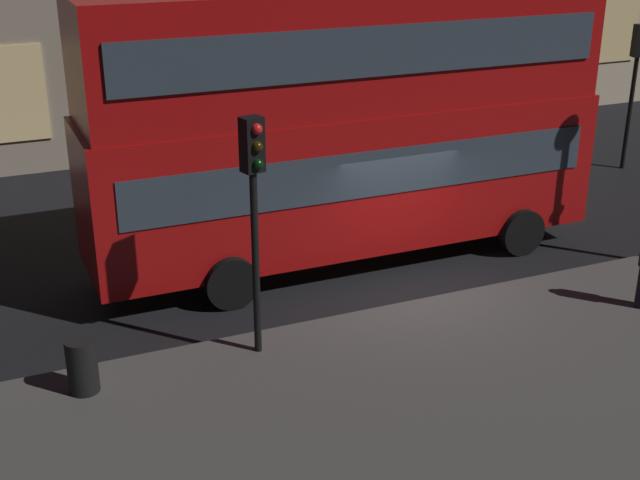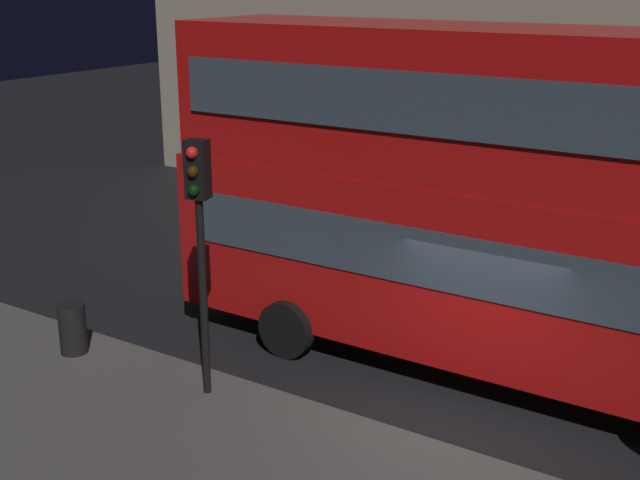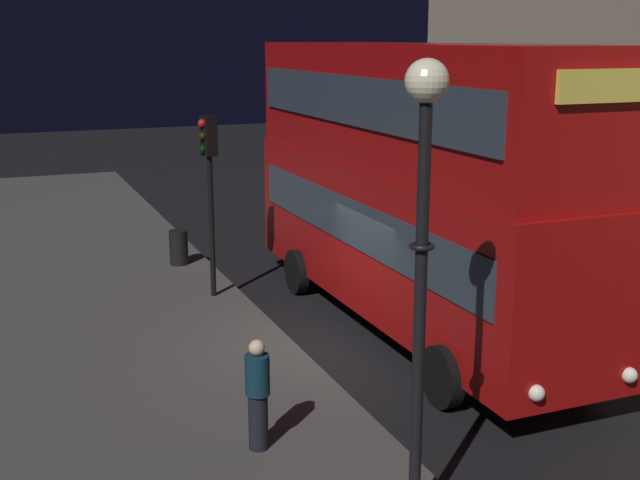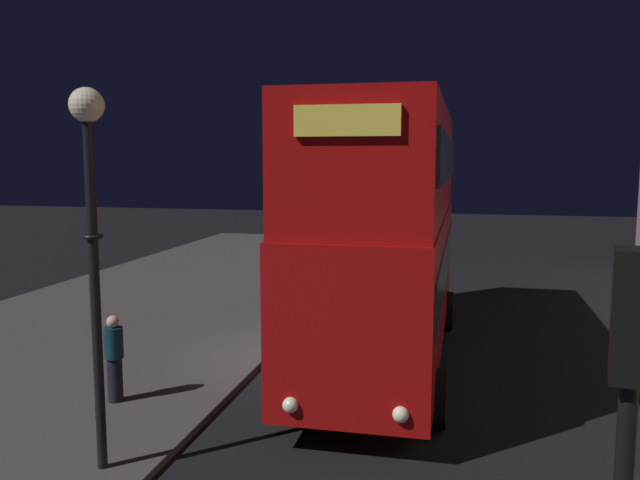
{
  "view_description": "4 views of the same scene",
  "coord_description": "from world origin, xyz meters",
  "views": [
    {
      "loc": [
        -7.55,
        -12.88,
        7.13
      ],
      "look_at": [
        -1.99,
        0.06,
        1.41
      ],
      "focal_mm": 47.87,
      "sensor_mm": 36.0,
      "label": 1
    },
    {
      "loc": [
        4.15,
        -9.93,
        6.31
      ],
      "look_at": [
        -3.25,
        1.58,
        1.93
      ],
      "focal_mm": 47.06,
      "sensor_mm": 36.0,
      "label": 2
    },
    {
      "loc": [
        13.34,
        -5.47,
        5.65
      ],
      "look_at": [
        -2.82,
        1.13,
        1.35
      ],
      "focal_mm": 46.23,
      "sensor_mm": 36.0,
      "label": 3
    },
    {
      "loc": [
        13.57,
        3.78,
        4.51
      ],
      "look_at": [
        -2.86,
        0.07,
        2.37
      ],
      "focal_mm": 36.14,
      "sensor_mm": 36.0,
      "label": 4
    }
  ],
  "objects": [
    {
      "name": "traffic_light_near_kerb",
      "position": [
        -3.59,
        -1.11,
        2.96
      ],
      "size": [
        0.37,
        0.39,
        3.95
      ],
      "rotation": [
        0.0,
        0.0,
        0.25
      ],
      "color": "black",
      "rests_on": "sidewalk_slab"
    },
    {
      "name": "double_decker_bus",
      "position": [
        -0.57,
        2.13,
        3.08
      ],
      "size": [
        10.59,
        2.88,
        5.55
      ],
      "rotation": [
        0.0,
        0.0,
        0.0
      ],
      "color": "#9E0C0C",
      "rests_on": "ground"
    },
    {
      "name": "ground_plane",
      "position": [
        0.0,
        0.0,
        0.0
      ],
      "size": [
        80.0,
        80.0,
        0.0
      ],
      "primitive_type": "plane",
      "color": "black"
    },
    {
      "name": "litter_bin",
      "position": [
        -6.44,
        -1.22,
        0.55
      ],
      "size": [
        0.46,
        0.46,
        0.87
      ],
      "primitive_type": "cylinder",
      "color": "black",
      "rests_on": "sidewalk_slab"
    }
  ]
}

